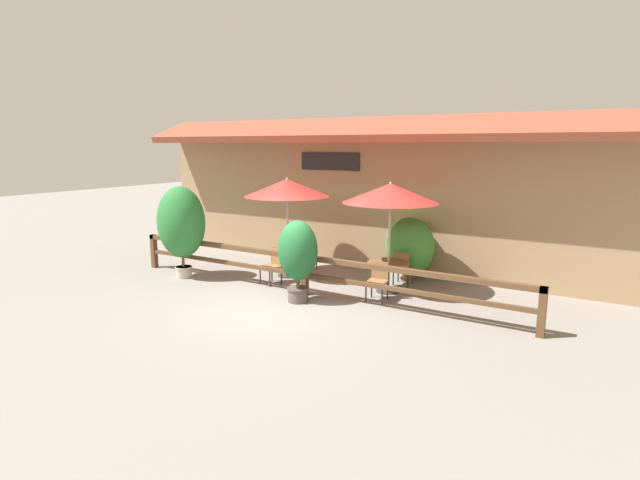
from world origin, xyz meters
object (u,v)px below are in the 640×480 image
Objects in this scene: chair_near_streetside at (273,265)px; chair_near_wallside at (306,253)px; potted_plant_tall_tropical at (410,247)px; dining_table_middle at (388,268)px; potted_plant_corner_fern at (181,223)px; potted_plant_broad_leaf at (298,254)px; patio_umbrella_middle at (390,193)px; patio_umbrella_near at (287,188)px; chair_middle_streetside at (378,279)px; chair_middle_wallside at (402,266)px; dining_table_near at (288,254)px.

chair_near_streetside is 1.59m from chair_near_wallside.
dining_table_middle is at bearing -91.31° from potted_plant_tall_tropical.
potted_plant_corner_fern reaches higher than potted_plant_tall_tropical.
potted_plant_tall_tropical reaches higher than dining_table_middle.
potted_plant_broad_leaf reaches higher than chair_near_wallside.
potted_plant_broad_leaf is at bearing -19.83° from chair_near_streetside.
patio_umbrella_middle is (2.83, -0.77, 1.88)m from chair_near_wallside.
patio_umbrella_near is at bearing -179.50° from dining_table_middle.
potted_plant_corner_fern reaches higher than chair_near_streetside.
dining_table_middle is 0.73m from chair_middle_streetside.
chair_middle_wallside is at bearing 84.39° from dining_table_middle.
chair_middle_wallside reaches higher than dining_table_near.
dining_table_middle is 5.48m from potted_plant_corner_fern.
patio_umbrella_middle is 2.60× the size of dining_table_middle.
potted_plant_broad_leaf is (3.76, -0.17, -0.36)m from potted_plant_corner_fern.
patio_umbrella_near is at bearing 86.70° from chair_near_wallside.
potted_plant_broad_leaf is at bearing -49.55° from dining_table_near.
chair_near_streetside is (0.08, -0.80, -0.10)m from dining_table_near.
patio_umbrella_near is 3.58m from chair_middle_wallside.
potted_plant_corner_fern is at bearing 177.40° from potted_plant_broad_leaf.
chair_middle_wallside is (2.96, 0.75, -0.10)m from dining_table_near.
patio_umbrella_near reaches higher than chair_middle_streetside.
chair_near_wallside is 2.93m from potted_plant_tall_tropical.
patio_umbrella_near is at bearing 34.17° from potted_plant_corner_fern.
dining_table_near is 1.17× the size of chair_near_wallside.
chair_near_wallside and chair_middle_streetside have the same top height.
chair_near_streetside reaches higher than dining_table_near.
chair_middle_streetside is 0.47× the size of potted_plant_broad_leaf.
chair_near_streetside is 0.33× the size of patio_umbrella_middle.
patio_umbrella_near is 2.91m from potted_plant_corner_fern.
chair_near_wallside is 0.33× the size of patio_umbrella_middle.
chair_near_wallside is (-0.02, 1.59, 0.00)m from chair_near_streetside.
patio_umbrella_middle is 3.04× the size of chair_middle_wallside.
dining_table_near is 0.38× the size of patio_umbrella_middle.
chair_near_wallside is 0.53× the size of potted_plant_tall_tropical.
potted_plant_tall_tropical is at bearing 85.11° from chair_middle_streetside.
chair_near_streetside and chair_middle_streetside have the same top height.
potted_plant_tall_tropical is at bearing -89.00° from chair_middle_wallside.
potted_plant_broad_leaf is 1.12× the size of potted_plant_tall_tropical.
chair_middle_wallside is at bearing -179.84° from chair_near_wallside.
chair_middle_wallside is at bearing 14.14° from dining_table_near.
patio_umbrella_near is 2.60× the size of dining_table_middle.
potted_plant_tall_tropical is (2.83, 2.10, 0.39)m from chair_near_streetside.
chair_near_streetside is 1.00× the size of chair_near_wallside.
chair_near_wallside is at bearing 44.96° from potted_plant_corner_fern.
chair_middle_streetside is 1.00× the size of chair_middle_wallside.
patio_umbrella_middle is 1.97m from potted_plant_tall_tropical.
patio_umbrella_near reaches higher than potted_plant_tall_tropical.
dining_table_near is 3.05m from chair_middle_wallside.
chair_near_wallside is at bearing 119.23° from potted_plant_broad_leaf.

